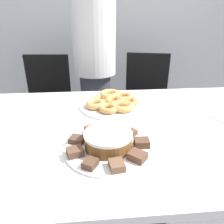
# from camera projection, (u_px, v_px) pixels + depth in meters

# --- Properties ---
(wall_back) EXTENTS (8.00, 0.05, 2.60)m
(wall_back) POSITION_uv_depth(u_px,v_px,m) (100.00, 4.00, 2.22)
(wall_back) COLOR #B2B7BC
(wall_back) RESTS_ON ground_plane
(table) EXTENTS (1.87, 0.99, 0.75)m
(table) POSITION_uv_depth(u_px,v_px,m) (116.00, 140.00, 1.05)
(table) COLOR white
(table) RESTS_ON ground_plane
(person_standing) EXTENTS (0.34, 0.34, 1.56)m
(person_standing) POSITION_uv_depth(u_px,v_px,m) (95.00, 67.00, 1.77)
(person_standing) COLOR #383842
(person_standing) RESTS_ON ground_plane
(office_chair_left) EXTENTS (0.47, 0.47, 0.89)m
(office_chair_left) POSITION_uv_depth(u_px,v_px,m) (48.00, 110.00, 1.98)
(office_chair_left) COLOR black
(office_chair_left) RESTS_ON ground_plane
(office_chair_right) EXTENTS (0.53, 0.53, 0.89)m
(office_chair_right) POSITION_uv_depth(u_px,v_px,m) (145.00, 106.00, 2.05)
(office_chair_right) COLOR black
(office_chair_right) RESTS_ON ground_plane
(plate_cake) EXTENTS (0.34, 0.34, 0.01)m
(plate_cake) POSITION_uv_depth(u_px,v_px,m) (108.00, 148.00, 0.84)
(plate_cake) COLOR white
(plate_cake) RESTS_ON table
(plate_donuts) EXTENTS (0.39, 0.39, 0.01)m
(plate_donuts) POSITION_uv_depth(u_px,v_px,m) (115.00, 105.00, 1.23)
(plate_donuts) COLOR white
(plate_donuts) RESTS_ON table
(frosted_cake) EXTENTS (0.18, 0.18, 0.06)m
(frosted_cake) POSITION_uv_depth(u_px,v_px,m) (108.00, 140.00, 0.83)
(frosted_cake) COLOR brown
(frosted_cake) RESTS_ON plate_cake
(lamington_0) EXTENTS (0.07, 0.07, 0.02)m
(lamington_0) POSITION_uv_depth(u_px,v_px,m) (77.00, 139.00, 0.87)
(lamington_0) COLOR #513828
(lamington_0) RESTS_ON plate_cake
(lamington_1) EXTENTS (0.07, 0.07, 0.03)m
(lamington_1) POSITION_uv_depth(u_px,v_px,m) (75.00, 152.00, 0.79)
(lamington_1) COLOR brown
(lamington_1) RESTS_ON plate_cake
(lamington_2) EXTENTS (0.06, 0.06, 0.02)m
(lamington_2) POSITION_uv_depth(u_px,v_px,m) (90.00, 163.00, 0.73)
(lamington_2) COLOR #513828
(lamington_2) RESTS_ON plate_cake
(lamington_3) EXTENTS (0.06, 0.06, 0.03)m
(lamington_3) POSITION_uv_depth(u_px,v_px,m) (117.00, 165.00, 0.72)
(lamington_3) COLOR brown
(lamington_3) RESTS_ON plate_cake
(lamington_4) EXTENTS (0.08, 0.08, 0.03)m
(lamington_4) POSITION_uv_depth(u_px,v_px,m) (137.00, 156.00, 0.77)
(lamington_4) COLOR brown
(lamington_4) RESTS_ON plate_cake
(lamington_5) EXTENTS (0.06, 0.05, 0.03)m
(lamington_5) POSITION_uv_depth(u_px,v_px,m) (142.00, 143.00, 0.84)
(lamington_5) COLOR #513828
(lamington_5) RESTS_ON plate_cake
(lamington_6) EXTENTS (0.06, 0.06, 0.02)m
(lamington_6) POSITION_uv_depth(u_px,v_px,m) (131.00, 133.00, 0.92)
(lamington_6) COLOR brown
(lamington_6) RESTS_ON plate_cake
(lamington_7) EXTENTS (0.06, 0.06, 0.03)m
(lamington_7) POSITION_uv_depth(u_px,v_px,m) (112.00, 128.00, 0.95)
(lamington_7) COLOR brown
(lamington_7) RESTS_ON plate_cake
(lamington_8) EXTENTS (0.07, 0.07, 0.03)m
(lamington_8) POSITION_uv_depth(u_px,v_px,m) (92.00, 130.00, 0.94)
(lamington_8) COLOR brown
(lamington_8) RESTS_ON plate_cake
(donut_0) EXTENTS (0.12, 0.12, 0.04)m
(donut_0) POSITION_uv_depth(u_px,v_px,m) (115.00, 101.00, 1.22)
(donut_0) COLOR #D18E4C
(donut_0) RESTS_ON plate_donuts
(donut_1) EXTENTS (0.13, 0.13, 0.03)m
(donut_1) POSITION_uv_depth(u_px,v_px,m) (123.00, 106.00, 1.16)
(donut_1) COLOR tan
(donut_1) RESTS_ON plate_donuts
(donut_2) EXTENTS (0.12, 0.12, 0.03)m
(donut_2) POSITION_uv_depth(u_px,v_px,m) (127.00, 102.00, 1.22)
(donut_2) COLOR #C68447
(donut_2) RESTS_ON plate_donuts
(donut_3) EXTENTS (0.12, 0.12, 0.04)m
(donut_3) POSITION_uv_depth(u_px,v_px,m) (123.00, 98.00, 1.27)
(donut_3) COLOR #C68447
(donut_3) RESTS_ON plate_donuts
(donut_4) EXTENTS (0.13, 0.13, 0.04)m
(donut_4) POSITION_uv_depth(u_px,v_px,m) (110.00, 95.00, 1.31)
(donut_4) COLOR tan
(donut_4) RESTS_ON plate_donuts
(donut_5) EXTENTS (0.11, 0.11, 0.03)m
(donut_5) POSITION_uv_depth(u_px,v_px,m) (103.00, 99.00, 1.26)
(donut_5) COLOR tan
(donut_5) RESTS_ON plate_donuts
(donut_6) EXTENTS (0.11, 0.11, 0.03)m
(donut_6) POSITION_uv_depth(u_px,v_px,m) (96.00, 104.00, 1.18)
(donut_6) COLOR tan
(donut_6) RESTS_ON plate_donuts
(donut_7) EXTENTS (0.11, 0.11, 0.03)m
(donut_7) POSITION_uv_depth(u_px,v_px,m) (109.00, 108.00, 1.14)
(donut_7) COLOR #D18E4C
(donut_7) RESTS_ON plate_donuts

